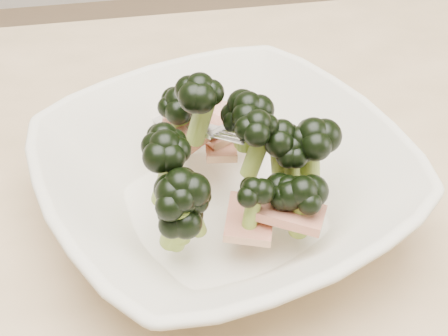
{
  "coord_description": "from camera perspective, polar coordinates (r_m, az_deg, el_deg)",
  "views": [
    {
      "loc": [
        -0.01,
        -0.32,
        1.12
      ],
      "look_at": [
        0.05,
        0.04,
        0.8
      ],
      "focal_mm": 50.0,
      "sensor_mm": 36.0,
      "label": 1
    }
  ],
  "objects": [
    {
      "name": "broccoli_dish",
      "position": [
        0.49,
        -0.0,
        -0.94
      ],
      "size": [
        0.36,
        0.36,
        0.13
      ],
      "color": "beige",
      "rests_on": "dining_table"
    },
    {
      "name": "dining_table",
      "position": [
        0.57,
        -4.54,
        -14.96
      ],
      "size": [
        1.2,
        0.8,
        0.75
      ],
      "color": "tan",
      "rests_on": "ground"
    }
  ]
}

